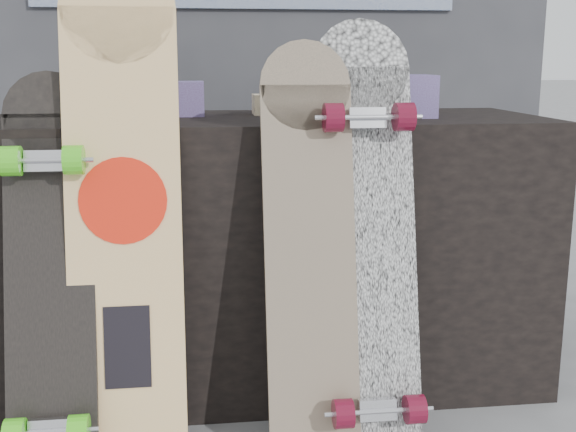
{
  "coord_description": "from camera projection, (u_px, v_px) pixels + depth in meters",
  "views": [
    {
      "loc": [
        -0.21,
        -1.59,
        0.97
      ],
      "look_at": [
        0.02,
        0.2,
        0.57
      ],
      "focal_mm": 45.0,
      "sensor_mm": 36.0,
      "label": 1
    }
  ],
  "objects": [
    {
      "name": "vendor_table",
      "position": [
        269.0,
        250.0,
        2.17
      ],
      "size": [
        1.6,
        0.6,
        0.8
      ],
      "primitive_type": "cube",
      "color": "black",
      "rests_on": "ground"
    },
    {
      "name": "booth",
      "position": [
        246.0,
        23.0,
        2.85
      ],
      "size": [
        2.4,
        0.22,
        2.2
      ],
      "color": "#36363C",
      "rests_on": "ground"
    },
    {
      "name": "merch_box_purple",
      "position": [
        173.0,
        99.0,
        2.12
      ],
      "size": [
        0.18,
        0.12,
        0.1
      ],
      "primitive_type": "cube",
      "color": "#52346B",
      "rests_on": "vendor_table"
    },
    {
      "name": "merch_box_small",
      "position": [
        408.0,
        96.0,
        2.07
      ],
      "size": [
        0.14,
        0.14,
        0.12
      ],
      "primitive_type": "cube",
      "color": "#52346B",
      "rests_on": "vendor_table"
    },
    {
      "name": "merch_box_flat",
      "position": [
        289.0,
        104.0,
        2.19
      ],
      "size": [
        0.22,
        0.1,
        0.06
      ],
      "primitive_type": "cube",
      "color": "#D1B78C",
      "rests_on": "vendor_table"
    },
    {
      "name": "longboard_geisha",
      "position": [
        123.0,
        193.0,
        1.74
      ],
      "size": [
        0.28,
        0.25,
        1.23
      ],
      "rotation": [
        -0.19,
        0.0,
        0.0
      ],
      "color": "beige",
      "rests_on": "ground"
    },
    {
      "name": "longboard_celtic",
      "position": [
        310.0,
        239.0,
        1.75
      ],
      "size": [
        0.22,
        0.25,
        1.01
      ],
      "rotation": [
        -0.23,
        0.0,
        0.0
      ],
      "color": "tan",
      "rests_on": "ground"
    },
    {
      "name": "longboard_cascadia",
      "position": [
        368.0,
        231.0,
        1.77
      ],
      "size": [
        0.24,
        0.34,
        1.07
      ],
      "rotation": [
        -0.25,
        0.0,
        0.0
      ],
      "color": "white",
      "rests_on": "ground"
    },
    {
      "name": "skateboard_dark",
      "position": [
        49.0,
        267.0,
        1.71
      ],
      "size": [
        0.21,
        0.33,
        0.94
      ],
      "rotation": [
        -0.27,
        0.0,
        0.0
      ],
      "color": "black",
      "rests_on": "ground"
    }
  ]
}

